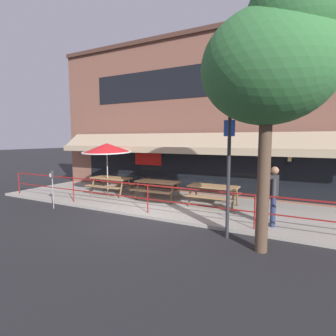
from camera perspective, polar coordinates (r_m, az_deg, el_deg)
ground_plane at (r=8.77m, az=-5.44°, el=-10.80°), size 120.00×120.00×0.00m
patio_deck at (r=10.43m, az=0.57°, el=-7.70°), size 15.00×4.00×0.10m
restaurant_building at (r=12.19m, az=5.39°, el=11.20°), size 15.00×1.60×7.29m
patio_railing at (r=8.81m, az=-4.44°, el=-5.33°), size 13.84×0.04×0.97m
picnic_table_left at (r=12.02m, az=-12.30°, el=-2.78°), size 1.80×1.42×0.76m
picnic_table_centre at (r=10.76m, az=-2.26°, el=-3.70°), size 1.80×1.42×0.76m
picnic_table_right at (r=9.83m, az=9.83°, el=-4.74°), size 1.80×1.42×0.76m
patio_umbrella_left at (r=11.70m, az=-13.18°, el=4.21°), size 2.14×2.14×2.38m
pedestrian_walking at (r=8.02m, az=22.03°, el=-5.05°), size 0.27×0.62×1.71m
parking_meter_near at (r=10.56m, az=-23.90°, el=-2.00°), size 0.15×0.16×1.42m
street_sign_pole at (r=6.81m, az=13.10°, el=1.59°), size 0.28×0.09×3.95m
street_tree_curbside at (r=6.34m, az=21.74°, el=21.14°), size 2.90×2.61×5.77m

